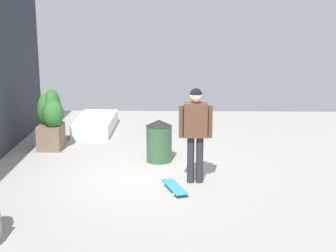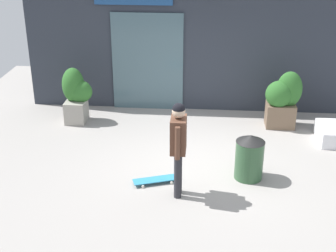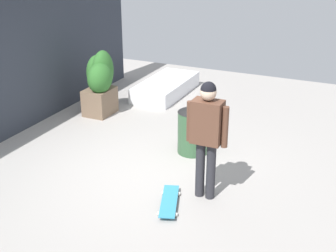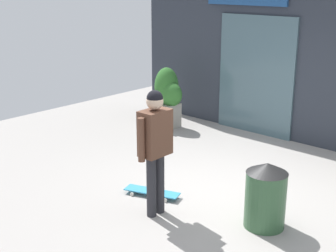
{
  "view_description": "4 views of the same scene",
  "coord_description": "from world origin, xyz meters",
  "px_view_note": "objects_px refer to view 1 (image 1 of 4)",
  "views": [
    {
      "loc": [
        -9.14,
        -0.9,
        3.14
      ],
      "look_at": [
        -0.55,
        -0.71,
        1.1
      ],
      "focal_mm": 54.84,
      "sensor_mm": 36.0,
      "label": 1
    },
    {
      "loc": [
        0.1,
        -8.4,
        4.57
      ],
      "look_at": [
        -0.55,
        -0.71,
        1.1
      ],
      "focal_mm": 51.49,
      "sensor_mm": 36.0,
      "label": 2
    },
    {
      "loc": [
        -5.67,
        -3.07,
        3.48
      ],
      "look_at": [
        -0.55,
        -0.71,
        1.1
      ],
      "focal_mm": 48.53,
      "sensor_mm": 36.0,
      "label": 3
    },
    {
      "loc": [
        3.7,
        -5.37,
        3.05
      ],
      "look_at": [
        -0.55,
        -0.71,
        1.1
      ],
      "focal_mm": 50.62,
      "sensor_mm": 36.0,
      "label": 4
    }
  ],
  "objects_px": {
    "skateboard": "(175,187)",
    "planter_box_left": "(51,117)",
    "skateboarder": "(196,125)",
    "trash_bin": "(159,140)"
  },
  "relations": [
    {
      "from": "skateboard",
      "to": "planter_box_left",
      "type": "xyz_separation_m",
      "value": [
        2.61,
        2.76,
        0.64
      ]
    },
    {
      "from": "skateboarder",
      "to": "trash_bin",
      "type": "bearing_deg",
      "value": -151.38
    },
    {
      "from": "skateboard",
      "to": "planter_box_left",
      "type": "height_order",
      "value": "planter_box_left"
    },
    {
      "from": "skateboarder",
      "to": "planter_box_left",
      "type": "height_order",
      "value": "skateboarder"
    },
    {
      "from": "skateboarder",
      "to": "skateboard",
      "type": "relative_size",
      "value": 2.01
    },
    {
      "from": "skateboard",
      "to": "trash_bin",
      "type": "xyz_separation_m",
      "value": [
        1.7,
        0.33,
        0.38
      ]
    },
    {
      "from": "skateboard",
      "to": "skateboarder",
      "type": "bearing_deg",
      "value": 120.1
    },
    {
      "from": "planter_box_left",
      "to": "skateboard",
      "type": "bearing_deg",
      "value": -133.41
    },
    {
      "from": "skateboard",
      "to": "planter_box_left",
      "type": "relative_size",
      "value": 0.65
    },
    {
      "from": "trash_bin",
      "to": "skateboarder",
      "type": "bearing_deg",
      "value": -151.15
    }
  ]
}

